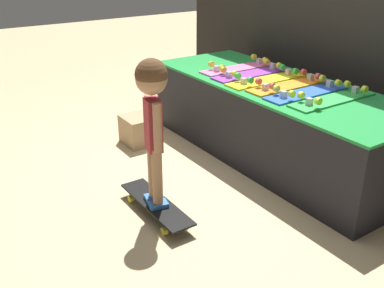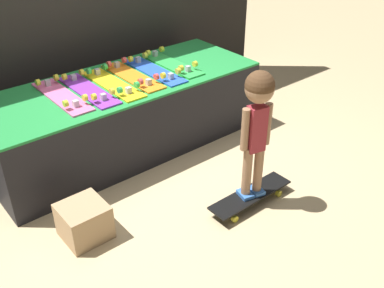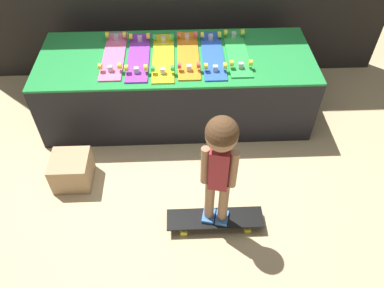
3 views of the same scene
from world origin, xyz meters
TOP-DOWN VIEW (x-y plane):
  - ground_plane at (0.00, 0.00)m, footprint 16.00×16.00m
  - display_rack at (0.00, 0.62)m, footprint 2.46×0.92m
  - skateboard_pink_on_rack at (-0.55, 0.64)m, footprint 0.19×0.76m
  - skateboard_purple_on_rack at (-0.33, 0.61)m, footprint 0.19×0.76m
  - skateboard_yellow_on_rack at (-0.11, 0.59)m, footprint 0.19×0.76m
  - skateboard_orange_on_rack at (0.11, 0.63)m, footprint 0.19×0.76m
  - skateboard_blue_on_rack at (0.33, 0.61)m, footprint 0.19×0.76m
  - skateboard_green_on_rack at (0.55, 0.64)m, footprint 0.19×0.76m
  - skateboard_on_floor at (0.26, -0.72)m, footprint 0.73×0.19m
  - child at (0.26, -0.72)m, footprint 0.24×0.20m
  - storage_box at (-0.88, -0.23)m, footprint 0.31×0.30m

SIDE VIEW (x-z plane):
  - ground_plane at x=0.00m, z-range 0.00..0.00m
  - skateboard_on_floor at x=0.26m, z-range 0.03..0.12m
  - storage_box at x=-0.88m, z-range 0.00..0.26m
  - display_rack at x=0.00m, z-range 0.00..0.65m
  - skateboard_pink_on_rack at x=-0.55m, z-range 0.62..0.71m
  - skateboard_purple_on_rack at x=-0.33m, z-range 0.62..0.71m
  - skateboard_yellow_on_rack at x=-0.11m, z-range 0.62..0.71m
  - skateboard_orange_on_rack at x=0.11m, z-range 0.62..0.71m
  - skateboard_blue_on_rack at x=0.33m, z-range 0.62..0.71m
  - skateboard_green_on_rack at x=0.55m, z-range 0.62..0.71m
  - child at x=0.26m, z-range 0.29..1.29m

